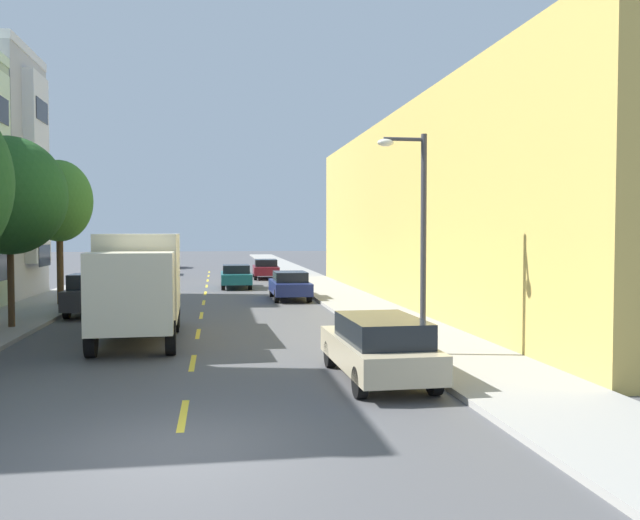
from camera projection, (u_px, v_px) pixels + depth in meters
ground_plane at (206, 289)px, 39.97m from camera, size 160.00×160.00×0.00m
sidewalk_left at (77, 292)px, 36.89m from camera, size 3.20×120.00×0.14m
sidewalk_right at (327, 289)px, 39.09m from camera, size 3.20×120.00×0.14m
lane_centerline_dashes at (205, 298)px, 34.54m from camera, size 0.14×47.20×0.01m
apartment_block_opposite at (489, 211)px, 32.03m from camera, size 10.00×36.00×8.92m
street_tree_second at (9, 196)px, 22.72m from camera, size 3.83×3.83×6.57m
street_tree_third at (59, 201)px, 29.93m from camera, size 2.96×2.96×6.54m
street_lamp at (417, 225)px, 17.62m from camera, size 1.35×0.28×5.88m
delivery_box_truck at (139, 279)px, 21.13m from camera, size 2.64×7.60×3.36m
parked_pickup_charcoal at (98, 294)px, 27.70m from camera, size 2.12×5.34×1.73m
parked_sedan_navy at (290, 285)px, 33.48m from camera, size 1.82×4.51×1.43m
parked_wagon_champagne at (379, 346)px, 15.14m from camera, size 1.92×4.74×1.50m
parked_suv_red at (164, 258)px, 63.22m from camera, size 2.07×4.85×1.93m
parked_wagon_silver at (155, 265)px, 52.87m from camera, size 1.95×4.75×1.50m
parked_sedan_burgundy at (266, 268)px, 48.67m from camera, size 1.93×4.55×1.43m
parked_wagon_forest at (146, 269)px, 46.76m from camera, size 1.84×4.71×1.50m
moving_teal_sedan at (236, 276)px, 40.53m from camera, size 1.80×4.50×1.43m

